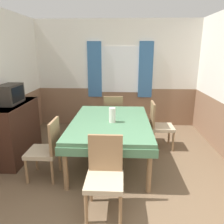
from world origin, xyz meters
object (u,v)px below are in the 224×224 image
object	(u,v)px
chair_head_window	(114,114)
dining_table	(111,126)
chair_left_near	(47,148)
sideboard	(16,131)
vase	(112,115)
chair_head_near	(105,173)
chair_right_far	(159,124)
tv	(10,94)

from	to	relation	value
chair_head_window	dining_table	bearing A→B (deg)	-90.00
chair_left_near	sideboard	xyz separation A→B (m)	(-0.77, 0.61, 0.02)
sideboard	vase	bearing A→B (deg)	-3.65
chair_head_window	sideboard	distance (m)	2.08
dining_table	chair_head_near	distance (m)	1.25
dining_table	chair_right_far	xyz separation A→B (m)	(0.92, 0.59, -0.15)
dining_table	chair_head_near	world-z (taller)	chair_head_near
chair_head_near	chair_right_far	bearing A→B (deg)	-116.67
dining_table	chair_right_far	world-z (taller)	chair_right_far
dining_table	chair_head_window	world-z (taller)	chair_head_window
chair_left_near	chair_right_far	size ratio (longest dim) A/B	1.00
chair_head_near	tv	distance (m)	2.22
sideboard	tv	world-z (taller)	tv
chair_left_near	chair_right_far	xyz separation A→B (m)	(1.84, 1.18, 0.00)
chair_head_near	vase	world-z (taller)	vase
chair_right_far	chair_head_window	world-z (taller)	same
chair_head_near	vase	distance (m)	1.21
chair_left_near	chair_head_near	bearing A→B (deg)	-125.23
vase	sideboard	bearing A→B (deg)	176.35
vase	chair_head_near	bearing A→B (deg)	-91.72
chair_right_far	chair_head_window	distance (m)	1.12
chair_left_near	tv	distance (m)	1.20
dining_table	chair_left_near	distance (m)	1.10
chair_left_near	chair_head_near	xyz separation A→B (m)	(0.92, -0.65, 0.00)
chair_right_far	sideboard	world-z (taller)	sideboard
chair_right_far	vase	size ratio (longest dim) A/B	3.74
chair_head_window	chair_left_near	bearing A→B (deg)	-116.67
chair_right_far	chair_left_near	bearing A→B (deg)	-57.30
dining_table	chair_left_near	world-z (taller)	chair_left_near
chair_left_near	chair_head_window	world-z (taller)	same
chair_head_near	tv	world-z (taller)	tv
chair_head_near	vase	xyz separation A→B (m)	(0.03, 1.15, 0.37)
chair_head_near	sideboard	distance (m)	2.10
chair_right_far	vase	bearing A→B (deg)	-52.41
chair_right_far	dining_table	bearing A→B (deg)	-57.30
chair_left_near	chair_head_window	bearing A→B (deg)	-26.67
dining_table	sideboard	world-z (taller)	sideboard
tv	vase	size ratio (longest dim) A/B	2.07
chair_head_window	sideboard	size ratio (longest dim) A/B	0.79
tv	vase	bearing A→B (deg)	-3.59
sideboard	vase	distance (m)	1.76
sideboard	chair_head_near	bearing A→B (deg)	-36.71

